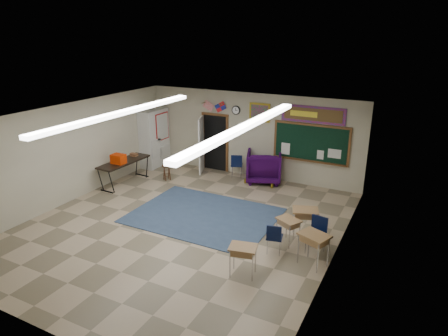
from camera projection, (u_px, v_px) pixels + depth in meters
The scene contains 25 objects.
floor at pixel (183, 226), 10.84m from camera, with size 9.00×9.00×0.00m, color #9E896D.
back_wall at pixel (250, 135), 14.13m from camera, with size 8.00×0.04×3.00m, color #B9B296.
front_wall at pixel (31, 257), 6.57m from camera, with size 8.00×0.04×3.00m, color #B9B296.
left_wall at pixel (69, 153), 12.08m from camera, with size 0.04×9.00×3.00m, color #B9B296.
right_wall at pixel (336, 203), 8.63m from camera, with size 0.04×9.00×3.00m, color #B9B296.
ceiling at pixel (178, 117), 9.86m from camera, with size 8.00×9.00×0.04m, color silver.
area_rug at pixel (204, 215), 11.43m from camera, with size 4.00×3.00×0.02m, color #324560.
fluorescent_strips at pixel (179, 119), 9.88m from camera, with size 3.86×6.00×0.10m, color white, non-canonical shape.
doorway at pixel (211, 143), 14.80m from camera, with size 1.10×0.89×2.16m.
chalkboard at pixel (311, 144), 13.16m from camera, with size 2.55×0.14×1.30m.
bulletin_board at pixel (313, 115), 12.84m from camera, with size 2.10×0.05×0.55m.
framed_art_print at pixel (260, 113), 13.67m from camera, with size 0.75×0.05×0.65m.
wall_clock at pixel (236, 110), 14.06m from camera, with size 0.32×0.05×0.32m.
wall_flags at pixel (214, 105), 14.36m from camera, with size 1.16×0.06×0.70m, color red, non-canonical shape.
storage_cabinet at pixel (155, 138), 15.32m from camera, with size 0.59×1.25×2.20m.
wingback_armchair at pixel (264, 166), 13.85m from camera, with size 1.16×1.19×1.08m, color #20042E.
student_chair_reading at pixel (237, 165), 14.30m from camera, with size 0.43×0.43×0.87m, color black, non-canonical shape.
student_chair_desk_a at pixel (275, 238), 9.42m from camera, with size 0.39×0.39×0.77m, color black, non-canonical shape.
student_chair_desk_b at pixel (316, 236), 9.40m from camera, with size 0.44×0.44×0.88m, color black, non-canonical shape.
student_desk_front_left at pixel (288, 230), 9.83m from camera, with size 0.68×0.63×0.66m.
student_desk_front_right at pixel (305, 222), 10.12m from camera, with size 0.76×0.67×0.77m.
student_desk_back_left at pixel (243, 259), 8.54m from camera, with size 0.66×0.55×0.70m.
student_desk_back_right at pixel (313, 248), 8.91m from camera, with size 0.77×0.69×0.77m.
folding_table at pixel (125, 171), 13.65m from camera, with size 0.74×2.01×1.13m.
wooden_stool at pixel (167, 172), 14.05m from camera, with size 0.31×0.31×0.54m.
Camera 1 is at (5.45, -8.14, 5.04)m, focal length 32.00 mm.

